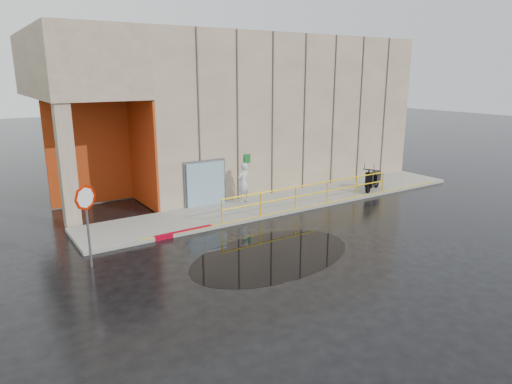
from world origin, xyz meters
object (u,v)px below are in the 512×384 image
person (243,183)px  red_curb (184,233)px  stop_sign (86,208)px  scooter (373,174)px

person → red_curb: person is taller
stop_sign → red_curb: stop_sign is taller
stop_sign → red_curb: (3.78, 1.19, -1.90)m
person → scooter: (6.89, -1.70, -0.09)m
stop_sign → red_curb: size_ratio=1.15×
person → scooter: bearing=150.9°
red_curb → scooter: bearing=2.6°
stop_sign → scooter: bearing=-0.5°
person → red_curb: size_ratio=0.80×
red_curb → person: bearing=28.3°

